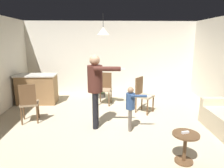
% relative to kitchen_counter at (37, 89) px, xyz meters
% --- Properties ---
extents(ground, '(7.68, 7.68, 0.00)m').
position_rel_kitchen_counter_xyz_m(ground, '(2.45, -1.91, -0.48)').
color(ground, beige).
extents(wall_back, '(6.40, 0.10, 2.70)m').
position_rel_kitchen_counter_xyz_m(wall_back, '(2.45, 1.29, 0.87)').
color(wall_back, silver).
rests_on(wall_back, ground).
extents(kitchen_counter, '(1.26, 0.66, 0.95)m').
position_rel_kitchen_counter_xyz_m(kitchen_counter, '(0.00, 0.00, 0.00)').
color(kitchen_counter, olive).
rests_on(kitchen_counter, ground).
extents(side_table_by_couch, '(0.44, 0.44, 0.52)m').
position_rel_kitchen_counter_xyz_m(side_table_by_couch, '(3.51, -3.39, -0.15)').
color(side_table_by_couch, brown).
rests_on(side_table_by_couch, ground).
extents(person_adult, '(0.83, 0.53, 1.71)m').
position_rel_kitchen_counter_xyz_m(person_adult, '(1.97, -1.92, 0.58)').
color(person_adult, black).
rests_on(person_adult, ground).
extents(person_child, '(0.53, 0.32, 1.02)m').
position_rel_kitchen_counter_xyz_m(person_child, '(2.75, -2.13, 0.15)').
color(person_child, '#60564C').
rests_on(person_child, ground).
extents(dining_chair_by_counter, '(0.50, 0.50, 1.00)m').
position_rel_kitchen_counter_xyz_m(dining_chair_by_counter, '(2.19, -0.14, 0.07)').
color(dining_chair_by_counter, brown).
rests_on(dining_chair_by_counter, ground).
extents(dining_chair_near_wall, '(0.59, 0.59, 1.00)m').
position_rel_kitchen_counter_xyz_m(dining_chair_near_wall, '(3.25, -0.94, 0.07)').
color(dining_chair_near_wall, brown).
rests_on(dining_chair_near_wall, ground).
extents(dining_chair_centre_back, '(0.50, 0.50, 1.00)m').
position_rel_kitchen_counter_xyz_m(dining_chair_centre_back, '(0.31, -1.59, 0.07)').
color(dining_chair_centre_back, brown).
rests_on(dining_chair_centre_back, ground).
extents(potted_plant_corner, '(0.49, 0.49, 0.75)m').
position_rel_kitchen_counter_xyz_m(potted_plant_corner, '(2.06, 0.55, -0.07)').
color(potted_plant_corner, '#4C4742').
rests_on(potted_plant_corner, ground).
extents(spare_remote_on_table, '(0.13, 0.06, 0.04)m').
position_rel_kitchen_counter_xyz_m(spare_remote_on_table, '(3.50, -3.37, 0.06)').
color(spare_remote_on_table, white).
rests_on(spare_remote_on_table, side_table_by_couch).
extents(ceiling_light_pendant, '(0.32, 0.32, 0.55)m').
position_rel_kitchen_counter_xyz_m(ceiling_light_pendant, '(2.15, -0.93, 1.77)').
color(ceiling_light_pendant, silver).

